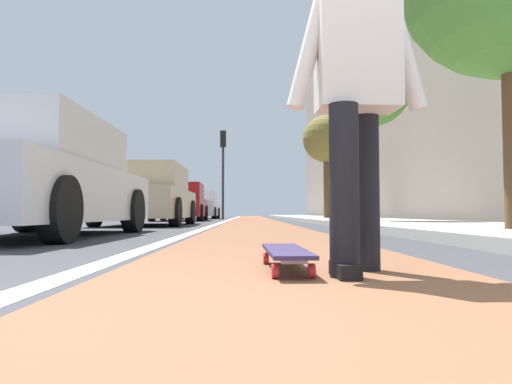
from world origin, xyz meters
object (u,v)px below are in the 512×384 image
skater_person (356,87)px  street_tree_far (326,140)px  parked_car_near (39,180)px  parked_car_mid (148,196)px  traffic_light (223,158)px  parked_car_end (201,206)px  street_tree_mid (373,90)px  parked_car_far (180,203)px  pedestrian_distant (359,192)px  skateboard (286,253)px

skater_person → street_tree_far: street_tree_far is taller
skater_person → parked_car_near: skater_person is taller
parked_car_mid → traffic_light: traffic_light is taller
parked_car_near → parked_car_end: 19.21m
parked_car_near → street_tree_mid: (5.37, -5.76, 2.65)m
skater_person → parked_car_mid: bearing=18.3°
street_tree_far → skater_person: bearing=170.9°
parked_car_far → street_tree_far: 6.34m
parked_car_far → pedestrian_distant: 8.57m
skateboard → parked_car_mid: (9.10, 2.72, 0.63)m
parked_car_near → parked_car_far: size_ratio=1.05×
parked_car_far → parked_car_mid: bearing=-178.2°
parked_car_mid → parked_car_end: (13.59, 0.10, -0.02)m
skater_person → street_tree_mid: bearing=-15.7°
skateboard → parked_car_mid: parked_car_mid is taller
skater_person → pedestrian_distant: bearing=-13.6°
parked_car_mid → street_tree_mid: street_tree_mid is taller
parked_car_near → parked_car_mid: (5.62, -0.16, -0.01)m
parked_car_far → parked_car_end: 6.69m
traffic_light → street_tree_mid: bearing=-158.9°
skater_person → parked_car_mid: skater_person is taller
parked_car_near → pedestrian_distant: parked_car_near is taller
parked_car_near → street_tree_mid: street_tree_mid is taller
parked_car_near → street_tree_far: bearing=-25.1°
parked_car_end → street_tree_mid: (-13.83, -5.69, 2.67)m
parked_car_near → street_tree_far: street_tree_far is taller
skateboard → parked_car_mid: bearing=16.6°
pedestrian_distant → street_tree_mid: bearing=-163.7°
parked_car_far → pedestrian_distant: pedestrian_distant is taller
parked_car_end → pedestrian_distant: 14.27m
skateboard → parked_car_near: size_ratio=0.19×
parked_car_far → pedestrian_distant: (-6.47, -5.61, 0.15)m
parked_car_end → street_tree_mid: street_tree_mid is taller
parked_car_far → traffic_light: traffic_light is taller
skateboard → parked_car_far: parked_car_far is taller
skateboard → parked_car_near: parked_car_near is taller
skateboard → street_tree_far: (15.76, -2.88, 3.13)m
parked_car_far → street_tree_mid: 9.59m
parked_car_far → parked_car_end: size_ratio=0.97×
parked_car_far → street_tree_far: street_tree_far is taller
skater_person → street_tree_mid: size_ratio=0.38×
parked_car_near → parked_car_mid: bearing=-1.6°
pedestrian_distant → street_tree_far: bearing=-1.8°
skater_person → street_tree_mid: 9.66m
traffic_light → skateboard: bearing=-175.8°
street_tree_mid → skateboard: bearing=162.0°
traffic_light → pedestrian_distant: traffic_light is taller
parked_car_near → pedestrian_distant: bearing=-42.6°
parked_car_end → skater_person: bearing=-172.1°
parked_car_near → parked_car_end: parked_car_near is taller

